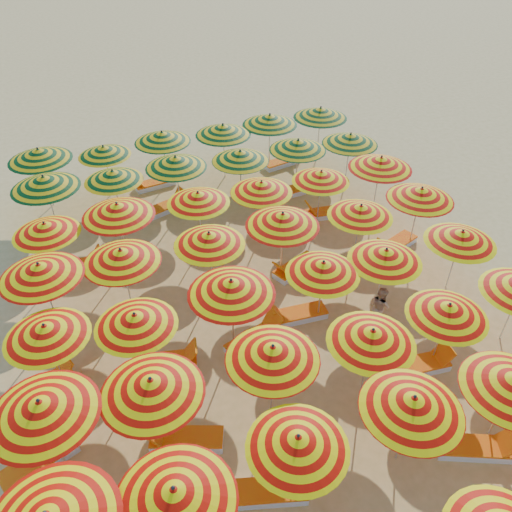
% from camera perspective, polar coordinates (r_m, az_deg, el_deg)
% --- Properties ---
extents(ground, '(120.00, 120.00, 0.00)m').
position_cam_1_polar(ground, '(15.54, 0.61, -5.73)').
color(ground, '#E7B867').
rests_on(ground, ground).
extents(umbrella_7, '(2.70, 2.70, 2.39)m').
position_cam_1_polar(umbrella_7, '(9.74, -9.30, -25.35)').
color(umbrella_7, silver).
rests_on(umbrella_7, ground).
extents(umbrella_8, '(2.71, 2.71, 2.20)m').
position_cam_1_polar(umbrella_8, '(10.35, 4.81, -20.45)').
color(umbrella_8, silver).
rests_on(umbrella_8, ground).
extents(umbrella_9, '(2.72, 2.72, 2.33)m').
position_cam_1_polar(umbrella_9, '(11.14, 17.49, -15.80)').
color(umbrella_9, silver).
rests_on(umbrella_9, ground).
extents(umbrella_12, '(2.50, 2.50, 2.45)m').
position_cam_1_polar(umbrella_12, '(11.33, -23.34, -15.67)').
color(umbrella_12, silver).
rests_on(umbrella_12, ground).
extents(umbrella_13, '(2.99, 2.99, 2.41)m').
position_cam_1_polar(umbrella_13, '(11.06, -11.87, -14.34)').
color(umbrella_13, silver).
rests_on(umbrella_13, ground).
extents(umbrella_14, '(2.31, 2.31, 2.34)m').
position_cam_1_polar(umbrella_14, '(11.50, 1.92, -11.01)').
color(umbrella_14, silver).
rests_on(umbrella_14, ground).
extents(umbrella_15, '(2.35, 2.35, 2.27)m').
position_cam_1_polar(umbrella_15, '(12.23, 13.12, -8.93)').
color(umbrella_15, silver).
rests_on(umbrella_15, ground).
extents(umbrella_16, '(2.59, 2.59, 2.20)m').
position_cam_1_polar(umbrella_16, '(13.51, 21.10, -5.82)').
color(umbrella_16, silver).
rests_on(umbrella_16, ground).
extents(umbrella_18, '(2.67, 2.67, 2.20)m').
position_cam_1_polar(umbrella_18, '(13.12, -22.90, -7.92)').
color(umbrella_18, silver).
rests_on(umbrella_18, ground).
extents(umbrella_19, '(2.29, 2.29, 2.21)m').
position_cam_1_polar(umbrella_19, '(12.72, -13.62, -7.13)').
color(umbrella_19, silver).
rests_on(umbrella_19, ground).
extents(umbrella_20, '(2.53, 2.53, 2.47)m').
position_cam_1_polar(umbrella_20, '(12.92, -2.84, -3.59)').
color(umbrella_20, silver).
rests_on(umbrella_20, ground).
extents(umbrella_21, '(2.37, 2.37, 2.24)m').
position_cam_1_polar(umbrella_21, '(13.96, 7.67, -1.35)').
color(umbrella_21, silver).
rests_on(umbrella_21, ground).
extents(umbrella_22, '(2.24, 2.24, 2.27)m').
position_cam_1_polar(umbrella_22, '(14.70, 14.59, 0.07)').
color(umbrella_22, silver).
rests_on(umbrella_22, ground).
extents(umbrella_23, '(2.46, 2.46, 2.27)m').
position_cam_1_polar(umbrella_23, '(16.17, 22.41, 2.04)').
color(umbrella_23, silver).
rests_on(umbrella_23, ground).
extents(umbrella_24, '(2.77, 2.77, 2.42)m').
position_cam_1_polar(umbrella_24, '(14.70, -23.46, -1.53)').
color(umbrella_24, silver).
rests_on(umbrella_24, ground).
extents(umbrella_25, '(2.83, 2.83, 2.37)m').
position_cam_1_polar(umbrella_25, '(14.58, -15.14, 0.02)').
color(umbrella_25, silver).
rests_on(umbrella_25, ground).
extents(umbrella_26, '(2.48, 2.48, 2.30)m').
position_cam_1_polar(umbrella_26, '(14.89, -5.37, 1.97)').
color(umbrella_26, silver).
rests_on(umbrella_26, ground).
extents(umbrella_27, '(2.81, 2.81, 2.47)m').
position_cam_1_polar(umbrella_27, '(15.42, 3.06, 4.18)').
color(umbrella_27, silver).
rests_on(umbrella_27, ground).
extents(umbrella_28, '(2.36, 2.36, 2.26)m').
position_cam_1_polar(umbrella_28, '(16.50, 11.86, 5.07)').
color(umbrella_28, silver).
rests_on(umbrella_28, ground).
extents(umbrella_29, '(2.36, 2.36, 2.40)m').
position_cam_1_polar(umbrella_29, '(17.70, 18.33, 6.76)').
color(umbrella_29, silver).
rests_on(umbrella_29, ground).
extents(umbrella_30, '(2.71, 2.71, 2.20)m').
position_cam_1_polar(umbrella_30, '(16.74, -22.94, 2.92)').
color(umbrella_30, silver).
rests_on(umbrella_30, ground).
extents(umbrella_31, '(2.75, 2.75, 2.47)m').
position_cam_1_polar(umbrella_31, '(16.47, -15.52, 5.11)').
color(umbrella_31, silver).
rests_on(umbrella_31, ground).
extents(umbrella_32, '(2.59, 2.59, 2.27)m').
position_cam_1_polar(umbrella_32, '(16.95, -6.63, 6.65)').
color(umbrella_32, silver).
rests_on(umbrella_32, ground).
extents(umbrella_33, '(2.73, 2.73, 2.31)m').
position_cam_1_polar(umbrella_33, '(17.35, 0.63, 7.88)').
color(umbrella_33, silver).
rests_on(umbrella_33, ground).
extents(umbrella_34, '(2.64, 2.64, 2.23)m').
position_cam_1_polar(umbrella_34, '(18.32, 7.44, 9.01)').
color(umbrella_34, silver).
rests_on(umbrella_34, ground).
extents(umbrella_35, '(2.53, 2.53, 2.49)m').
position_cam_1_polar(umbrella_35, '(19.16, 14.06, 10.30)').
color(umbrella_35, silver).
rests_on(umbrella_35, ground).
extents(umbrella_36, '(3.12, 3.12, 2.50)m').
position_cam_1_polar(umbrella_36, '(18.79, -23.03, 7.76)').
color(umbrella_36, silver).
rests_on(umbrella_36, ground).
extents(umbrella_37, '(2.78, 2.78, 2.25)m').
position_cam_1_polar(umbrella_37, '(18.89, -16.03, 8.80)').
color(umbrella_37, silver).
rests_on(umbrella_37, ground).
extents(umbrella_38, '(2.45, 2.45, 2.43)m').
position_cam_1_polar(umbrella_38, '(18.98, -9.17, 10.54)').
color(umbrella_38, silver).
rests_on(umbrella_38, ground).
extents(umbrella_39, '(2.70, 2.70, 2.34)m').
position_cam_1_polar(umbrella_39, '(19.40, -1.81, 11.36)').
color(umbrella_39, silver).
rests_on(umbrella_39, ground).
extents(umbrella_40, '(2.67, 2.67, 2.40)m').
position_cam_1_polar(umbrella_40, '(20.17, 4.81, 12.52)').
color(umbrella_40, silver).
rests_on(umbrella_40, ground).
extents(umbrella_41, '(2.31, 2.31, 2.40)m').
position_cam_1_polar(umbrella_41, '(20.96, 10.72, 13.00)').
color(umbrella_41, silver).
rests_on(umbrella_41, ground).
extents(umbrella_42, '(2.79, 2.79, 2.51)m').
position_cam_1_polar(umbrella_42, '(20.82, -23.55, 10.58)').
color(umbrella_42, silver).
rests_on(umbrella_42, ground).
extents(umbrella_43, '(2.74, 2.74, 2.19)m').
position_cam_1_polar(umbrella_43, '(20.94, -16.99, 11.41)').
color(umbrella_43, silver).
rests_on(umbrella_43, ground).
extents(umbrella_44, '(3.00, 3.00, 2.42)m').
position_cam_1_polar(umbrella_44, '(21.08, -10.67, 13.22)').
color(umbrella_44, silver).
rests_on(umbrella_44, ground).
extents(umbrella_45, '(2.72, 2.72, 2.47)m').
position_cam_1_polar(umbrella_45, '(21.33, -3.78, 14.19)').
color(umbrella_45, silver).
rests_on(umbrella_45, ground).
extents(umbrella_46, '(2.90, 2.90, 2.51)m').
position_cam_1_polar(umbrella_46, '(22.14, 1.59, 15.30)').
color(umbrella_46, silver).
rests_on(umbrella_46, ground).
extents(umbrella_47, '(2.57, 2.57, 2.52)m').
position_cam_1_polar(umbrella_47, '(23.01, 7.38, 15.93)').
color(umbrella_47, silver).
rests_on(umbrella_47, ground).
extents(lounger_2, '(1.82, 1.00, 0.69)m').
position_cam_1_polar(lounger_2, '(11.85, 1.62, -25.30)').
color(lounger_2, white).
rests_on(lounger_2, ground).
extents(lounger_3, '(1.82, 1.20, 0.69)m').
position_cam_1_polar(lounger_3, '(13.35, 23.82, -19.39)').
color(lounger_3, white).
rests_on(lounger_3, ground).
extents(lounger_5, '(1.82, 1.21, 0.69)m').
position_cam_1_polar(lounger_5, '(13.12, -23.36, -20.65)').
color(lounger_5, white).
rests_on(lounger_5, ground).
extents(lounger_6, '(1.83, 1.12, 0.69)m').
position_cam_1_polar(lounger_6, '(12.57, -8.12, -19.97)').
color(lounger_6, white).
rests_on(lounger_6, ground).
extents(lounger_7, '(1.77, 0.72, 0.69)m').
position_cam_1_polar(lounger_7, '(14.43, 18.16, -11.79)').
color(lounger_7, white).
rests_on(lounger_7, ground).
extents(lounger_8, '(1.82, 1.20, 0.69)m').
position_cam_1_polar(lounger_8, '(14.38, -23.15, -13.65)').
color(lounger_8, white).
rests_on(lounger_8, ground).
extents(lounger_9, '(1.81, 0.89, 0.69)m').
position_cam_1_polar(lounger_9, '(14.03, -10.10, -11.80)').
color(lounger_9, white).
rests_on(lounger_9, ground).
extents(lounger_10, '(1.83, 1.13, 0.69)m').
position_cam_1_polar(lounger_10, '(14.38, -0.14, -9.43)').
color(lounger_10, white).
rests_on(lounger_10, ground).
extents(lounger_11, '(1.76, 0.65, 0.69)m').
position_cam_1_polar(lounger_11, '(15.10, 4.70, -6.69)').
color(lounger_11, white).
rests_on(lounger_11, ground).
extents(lounger_12, '(1.82, 1.24, 0.69)m').
position_cam_1_polar(lounger_12, '(16.76, 4.49, -1.32)').
color(lounger_12, white).
rests_on(lounger_12, ground).
extents(lounger_13, '(1.82, 1.18, 0.69)m').
position_cam_1_polar(lounger_13, '(18.41, 15.67, 1.26)').
color(lounger_13, white).
rests_on(lounger_13, ground).
extents(lounger_14, '(1.75, 0.63, 0.69)m').
position_cam_1_polar(lounger_14, '(17.81, -19.70, -1.10)').
color(lounger_14, white).
rests_on(lounger_14, ground).
extents(lounger_15, '(1.77, 0.71, 0.69)m').
position_cam_1_polar(lounger_15, '(19.64, 8.04, 4.94)').
color(lounger_15, white).
rests_on(lounger_15, ground).
extents(lounger_16, '(1.83, 1.16, 0.69)m').
position_cam_1_polar(lounger_16, '(20.11, -10.16, 5.56)').
color(lounger_16, white).
rests_on(lounger_16, ground).
extents(lounger_17, '(1.79, 0.80, 0.69)m').
position_cam_1_polar(lounger_17, '(20.78, 3.43, 7.26)').
color(lounger_17, white).
rests_on(lounger_17, ground).
extents(lounger_18, '(1.81, 0.88, 0.69)m').
position_cam_1_polar(lounger_18, '(21.80, -11.57, 8.10)').
color(lounger_18, white).
rests_on(lounger_18, ground).
extents(lounger_19, '(1.82, 0.97, 0.69)m').
position_cam_1_polar(lounger_19, '(23.13, 2.99, 10.67)').
color(lounger_19, white).
rests_on(lounger_19, ground).
extents(beachgoer_b, '(0.64, 0.76, 1.38)m').
position_cam_1_polar(beachgoer_b, '(14.96, 13.96, -5.61)').
color(beachgoer_b, tan).
rests_on(beachgoer_b, ground).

